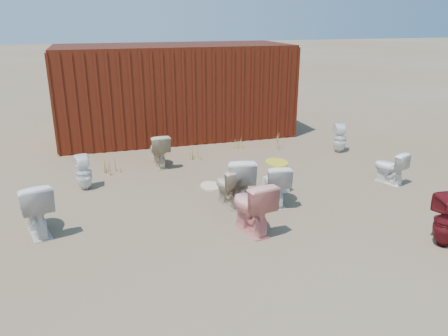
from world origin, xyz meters
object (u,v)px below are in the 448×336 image
object	(u,v)px
toilet_front_a	(35,208)
toilet_front_pink	(252,206)
toilet_back_e	(340,138)
toilet_back_beige_right	(159,150)
shipping_container	(175,91)
toilet_front_maroon	(447,221)
toilet_back_a	(84,173)
toilet_front_e	(390,167)
toilet_back_beige_left	(229,186)
loose_tank	(276,184)
toilet_front_c	(241,180)
toilet_back_yellowlid	(276,184)

from	to	relation	value
toilet_front_a	toilet_front_pink	xyz separation A→B (m)	(3.09, -0.85, -0.00)
toilet_back_e	toilet_back_beige_right	bearing A→B (deg)	21.38
shipping_container	toilet_front_maroon	bearing A→B (deg)	-70.99
toilet_front_maroon	toilet_back_a	distance (m)	6.13
toilet_front_e	toilet_back_beige_left	distance (m)	3.31
shipping_container	loose_tank	bearing A→B (deg)	-78.47
toilet_front_pink	toilet_back_beige_right	xyz separation A→B (m)	(-0.87, 3.42, -0.05)
toilet_front_c	loose_tank	xyz separation A→B (m)	(0.76, 0.21, -0.25)
toilet_front_a	toilet_back_beige_right	distance (m)	3.40
toilet_front_a	toilet_back_beige_left	bearing A→B (deg)	167.71
toilet_front_a	toilet_back_yellowlid	distance (m)	3.85
shipping_container	toilet_back_yellowlid	xyz separation A→B (m)	(0.77, -5.14, -0.83)
toilet_back_a	toilet_back_e	distance (m)	5.89
toilet_front_maroon	toilet_front_e	distance (m)	2.48
shipping_container	toilet_back_beige_right	xyz separation A→B (m)	(-0.86, -2.57, -0.83)
toilet_front_maroon	toilet_front_c	bearing A→B (deg)	-38.78
toilet_front_maroon	toilet_back_a	world-z (taller)	toilet_front_maroon
shipping_container	toilet_front_a	bearing A→B (deg)	-120.93
shipping_container	toilet_front_e	world-z (taller)	shipping_container
toilet_back_a	toilet_front_a	bearing A→B (deg)	57.36
toilet_front_e	toilet_back_yellowlid	world-z (taller)	toilet_back_yellowlid
toilet_front_e	toilet_back_a	distance (m)	5.85
toilet_front_c	toilet_front_maroon	distance (m)	3.21
toilet_back_beige_right	loose_tank	bearing A→B (deg)	127.80
shipping_container	toilet_front_maroon	size ratio (longest dim) A/B	7.86
toilet_front_pink	toilet_back_beige_left	size ratio (longest dim) A/B	1.18
toilet_back_a	toilet_front_maroon	bearing A→B (deg)	132.59
toilet_back_beige_left	toilet_front_pink	bearing A→B (deg)	82.32
toilet_front_a	toilet_back_yellowlid	size ratio (longest dim) A/B	1.12
toilet_back_yellowlid	toilet_back_beige_left	bearing A→B (deg)	-1.67
toilet_front_a	toilet_front_maroon	distance (m)	5.93
toilet_front_e	toilet_back_e	size ratio (longest dim) A/B	0.95
toilet_back_yellowlid	toilet_back_e	bearing A→B (deg)	-127.26
toilet_front_pink	toilet_front_e	distance (m)	3.47
toilet_front_e	toilet_front_c	bearing A→B (deg)	-19.36
toilet_front_pink	toilet_back_e	size ratio (longest dim) A/B	1.23
toilet_back_beige_left	toilet_front_c	bearing A→B (deg)	179.81
toilet_front_pink	toilet_back_e	distance (m)	4.71
toilet_back_beige_right	toilet_back_yellowlid	xyz separation A→B (m)	(1.63, -2.57, 0.00)
toilet_front_pink	toilet_back_a	distance (m)	3.48
toilet_front_c	toilet_front_e	world-z (taller)	toilet_front_c
toilet_front_a	loose_tank	bearing A→B (deg)	170.32
toilet_front_c	loose_tank	size ratio (longest dim) A/B	1.71
shipping_container	toilet_back_beige_left	size ratio (longest dim) A/B	8.55
toilet_back_beige_right	toilet_back_yellowlid	world-z (taller)	toilet_back_yellowlid
toilet_front_maroon	toilet_back_yellowlid	distance (m)	2.67
shipping_container	toilet_back_yellowlid	world-z (taller)	shipping_container
toilet_front_c	toilet_back_beige_left	xyz separation A→B (m)	(-0.22, -0.04, -0.08)
loose_tank	toilet_front_pink	bearing A→B (deg)	-144.85
toilet_front_maroon	toilet_front_e	world-z (taller)	toilet_front_maroon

